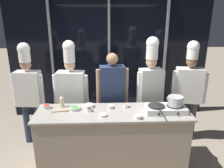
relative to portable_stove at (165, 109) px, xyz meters
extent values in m
plane|color=gray|center=(-0.78, 0.03, -0.97)|extent=(24.00, 24.00, 0.00)
cube|color=black|center=(-0.78, 1.89, 0.38)|extent=(4.41, 0.04, 2.70)
cube|color=gray|center=(-2.03, 1.85, 0.38)|extent=(0.05, 0.05, 2.70)
cube|color=gray|center=(-0.78, 1.85, 0.38)|extent=(0.05, 0.05, 2.70)
cube|color=gray|center=(0.47, 1.85, 0.38)|extent=(0.05, 0.05, 2.70)
cube|color=gray|center=(-0.78, 0.03, -0.53)|extent=(2.22, 0.62, 0.90)
cube|color=#A39E93|center=(-0.78, 0.03, -0.06)|extent=(2.29, 0.66, 0.03)
cube|color=silver|center=(0.00, 0.00, 0.00)|extent=(0.59, 0.31, 0.09)
cylinder|color=black|center=(-0.14, 0.00, 0.05)|extent=(0.24, 0.24, 0.01)
cylinder|color=black|center=(-0.14, -0.16, 0.00)|extent=(0.03, 0.01, 0.03)
cylinder|color=black|center=(0.14, 0.00, 0.05)|extent=(0.24, 0.24, 0.01)
cylinder|color=black|center=(0.14, -0.16, 0.00)|extent=(0.03, 0.01, 0.03)
cylinder|color=#232326|center=(-0.14, 0.00, 0.06)|extent=(0.24, 0.24, 0.01)
cone|color=#232326|center=(-0.14, 0.00, 0.07)|extent=(0.26, 0.26, 0.04)
cylinder|color=black|center=(-0.14, -0.22, 0.08)|extent=(0.02, 0.19, 0.02)
cylinder|color=#B7BABF|center=(0.14, 0.00, 0.12)|extent=(0.21, 0.21, 0.14)
torus|color=#B7BABF|center=(0.14, 0.00, 0.19)|extent=(0.22, 0.22, 0.01)
torus|color=#B7BABF|center=(0.02, 0.00, 0.16)|extent=(0.01, 0.05, 0.05)
torus|color=#B7BABF|center=(0.25, 0.00, 0.16)|extent=(0.01, 0.05, 0.05)
cylinder|color=beige|center=(-1.56, 0.23, 0.03)|extent=(0.06, 0.06, 0.15)
cone|color=white|center=(-1.56, 0.23, 0.13)|extent=(0.05, 0.05, 0.04)
cylinder|color=white|center=(-0.57, 0.18, -0.03)|extent=(0.10, 0.10, 0.04)
torus|color=white|center=(-0.57, 0.18, -0.01)|extent=(0.10, 0.10, 0.01)
cylinder|color=#9E896B|center=(-0.57, 0.18, -0.01)|extent=(0.08, 0.08, 0.02)
cylinder|color=white|center=(-1.13, 0.06, -0.03)|extent=(0.09, 0.09, 0.04)
torus|color=white|center=(-1.13, 0.06, 0.00)|extent=(0.09, 0.09, 0.01)
cylinder|color=#382319|center=(-1.13, 0.06, -0.01)|extent=(0.07, 0.07, 0.02)
cylinder|color=white|center=(-0.92, -0.11, -0.03)|extent=(0.11, 0.11, 0.03)
torus|color=white|center=(-0.92, -0.11, -0.02)|extent=(0.11, 0.11, 0.01)
cylinder|color=silver|center=(-0.92, -0.11, -0.02)|extent=(0.09, 0.09, 0.02)
cylinder|color=white|center=(-0.44, -0.20, -0.02)|extent=(0.11, 0.11, 0.05)
torus|color=white|center=(-0.44, -0.20, 0.00)|extent=(0.11, 0.11, 0.01)
cylinder|color=silver|center=(-0.44, -0.20, -0.01)|extent=(0.09, 0.09, 0.03)
cylinder|color=white|center=(-0.81, 0.16, -0.02)|extent=(0.10, 0.10, 0.05)
torus|color=white|center=(-0.81, 0.16, 0.00)|extent=(0.10, 0.10, 0.01)
cylinder|color=white|center=(-0.81, 0.16, -0.01)|extent=(0.08, 0.08, 0.03)
cylinder|color=white|center=(-1.34, 0.12, -0.03)|extent=(0.16, 0.16, 0.04)
torus|color=white|center=(-1.34, 0.12, -0.01)|extent=(0.16, 0.16, 0.01)
cylinder|color=#4C9E47|center=(-1.34, 0.12, -0.02)|extent=(0.13, 0.13, 0.02)
cylinder|color=white|center=(-1.14, 0.21, -0.03)|extent=(0.16, 0.16, 0.04)
torus|color=white|center=(-1.14, 0.21, -0.01)|extent=(0.16, 0.16, 0.01)
cylinder|color=#EAA893|center=(-1.14, 0.21, -0.02)|extent=(0.13, 0.13, 0.02)
cylinder|color=white|center=(-1.79, 0.19, -0.02)|extent=(0.11, 0.11, 0.05)
torus|color=white|center=(-1.79, 0.19, 0.00)|extent=(0.12, 0.12, 0.01)
cylinder|color=#B22D1E|center=(-1.79, 0.19, -0.01)|extent=(0.09, 0.09, 0.03)
cube|color=olive|center=(-1.59, 0.05, -0.04)|extent=(0.17, 0.05, 0.01)
ellipsoid|color=olive|center=(-1.47, 0.08, -0.04)|extent=(0.09, 0.07, 0.02)
cylinder|color=#2D3856|center=(-2.10, 0.72, -0.59)|extent=(0.11, 0.11, 0.76)
cylinder|color=#2D3856|center=(-2.33, 0.74, -0.59)|extent=(0.11, 0.11, 0.76)
cube|color=white|center=(-2.22, 0.73, 0.09)|extent=(0.44, 0.26, 0.61)
cylinder|color=white|center=(-1.98, 0.67, 0.08)|extent=(0.08, 0.08, 0.57)
cylinder|color=white|center=(-2.46, 0.72, 0.08)|extent=(0.08, 0.08, 0.57)
sphere|color=#A87A5B|center=(-2.22, 0.73, 0.51)|extent=(0.18, 0.18, 0.18)
cylinder|color=white|center=(-2.22, 0.73, 0.68)|extent=(0.19, 0.19, 0.22)
sphere|color=white|center=(-2.22, 0.73, 0.79)|extent=(0.21, 0.21, 0.21)
cylinder|color=#2D3856|center=(-1.35, 0.71, -0.60)|extent=(0.12, 0.12, 0.75)
cylinder|color=#2D3856|center=(-1.61, 0.73, -0.60)|extent=(0.12, 0.12, 0.75)
cube|color=white|center=(-1.48, 0.72, 0.08)|extent=(0.49, 0.28, 0.61)
cylinder|color=white|center=(-1.22, 0.66, 0.06)|extent=(0.09, 0.09, 0.56)
cylinder|color=white|center=(-1.74, 0.71, 0.06)|extent=(0.09, 0.09, 0.56)
sphere|color=beige|center=(-1.48, 0.72, 0.50)|extent=(0.18, 0.18, 0.18)
cylinder|color=white|center=(-1.48, 0.72, 0.69)|extent=(0.19, 0.19, 0.27)
sphere|color=white|center=(-1.48, 0.72, 0.82)|extent=(0.20, 0.20, 0.20)
cylinder|color=#4C4C51|center=(-0.65, 0.63, -0.56)|extent=(0.11, 0.11, 0.82)
cylinder|color=#4C4C51|center=(-0.88, 0.61, -0.56)|extent=(0.11, 0.11, 0.82)
cube|color=navy|center=(-0.76, 0.62, 0.17)|extent=(0.43, 0.25, 0.66)
cylinder|color=#A87A5B|center=(-0.53, 0.61, 0.16)|extent=(0.08, 0.08, 0.61)
cylinder|color=#A87A5B|center=(-0.99, 0.57, 0.16)|extent=(0.08, 0.08, 0.61)
sphere|color=#A87A5B|center=(-0.76, 0.62, 0.63)|extent=(0.19, 0.19, 0.19)
cylinder|color=#232326|center=(0.01, 0.68, -0.58)|extent=(0.10, 0.10, 0.78)
cylinder|color=#232326|center=(-0.20, 0.64, -0.58)|extent=(0.10, 0.10, 0.78)
cube|color=white|center=(-0.10, 0.66, 0.12)|extent=(0.41, 0.27, 0.63)
cylinder|color=white|center=(0.12, 0.67, 0.11)|extent=(0.08, 0.08, 0.58)
cylinder|color=white|center=(-0.30, 0.59, 0.11)|extent=(0.08, 0.08, 0.58)
sphere|color=tan|center=(-0.10, 0.66, 0.56)|extent=(0.19, 0.19, 0.19)
cylinder|color=white|center=(-0.10, 0.66, 0.74)|extent=(0.20, 0.20, 0.27)
sphere|color=white|center=(-0.10, 0.66, 0.88)|extent=(0.21, 0.21, 0.21)
cylinder|color=#4C4C51|center=(0.75, 0.71, -0.59)|extent=(0.12, 0.12, 0.77)
cylinder|color=#4C4C51|center=(0.49, 0.75, -0.59)|extent=(0.12, 0.12, 0.77)
cube|color=white|center=(0.62, 0.73, 0.11)|extent=(0.50, 0.31, 0.63)
cylinder|color=white|center=(0.87, 0.65, 0.09)|extent=(0.09, 0.09, 0.58)
cylinder|color=white|center=(0.35, 0.73, 0.09)|extent=(0.09, 0.09, 0.58)
sphere|color=brown|center=(0.62, 0.73, 0.54)|extent=(0.18, 0.18, 0.18)
cylinder|color=white|center=(0.62, 0.73, 0.70)|extent=(0.19, 0.19, 0.21)
sphere|color=white|center=(0.62, 0.73, 0.80)|extent=(0.21, 0.21, 0.21)
camera|label=1|loc=(-0.91, -2.91, 1.36)|focal=35.00mm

